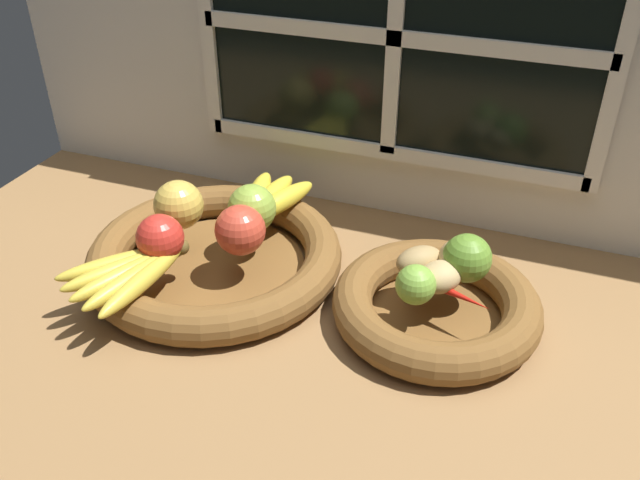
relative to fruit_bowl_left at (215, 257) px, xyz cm
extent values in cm
cube|color=olive|center=(19.59, -1.89, -4.11)|extent=(140.00, 90.00, 3.00)
cube|color=silver|center=(19.59, 28.11, 24.89)|extent=(140.00, 3.00, 55.00)
cube|color=black|center=(19.59, 26.21, 28.39)|extent=(64.00, 0.80, 38.00)
cube|color=white|center=(19.59, 25.61, 28.39)|extent=(2.40, 1.20, 38.00)
cube|color=white|center=(19.59, 25.61, 28.39)|extent=(64.00, 1.20, 2.40)
cube|color=white|center=(-12.41, 25.61, 28.39)|extent=(2.40, 1.20, 40.40)
cube|color=white|center=(51.59, 25.61, 28.39)|extent=(2.40, 1.20, 40.40)
cube|color=white|center=(19.59, 25.61, 9.39)|extent=(64.00, 1.20, 2.40)
cylinder|color=brown|center=(0.00, 0.00, -2.11)|extent=(27.21, 27.21, 1.00)
torus|color=brown|center=(0.00, 0.00, 0.19)|extent=(38.77, 38.77, 5.59)
cylinder|color=brown|center=(34.20, 0.00, -2.11)|extent=(19.03, 19.03, 1.00)
torus|color=brown|center=(34.20, 0.00, 0.19)|extent=(28.80, 28.80, 5.59)
sphere|color=red|center=(-4.69, -6.60, 6.40)|extent=(6.85, 6.85, 6.85)
sphere|color=#CC422D|center=(5.29, -1.17, 6.68)|extent=(7.40, 7.40, 7.40)
sphere|color=gold|center=(-6.59, 1.80, 6.80)|extent=(7.63, 7.63, 7.63)
sphere|color=#8CAD3D|center=(4.23, 5.00, 6.69)|extent=(7.41, 7.41, 7.41)
ellipsoid|color=gold|center=(-8.52, -11.40, 4.29)|extent=(13.98, 14.64, 2.62)
ellipsoid|color=gold|center=(-7.37, -12.31, 4.29)|extent=(11.95, 16.12, 2.62)
ellipsoid|color=gold|center=(-6.09, -13.02, 4.29)|extent=(9.59, 17.16, 2.62)
ellipsoid|color=gold|center=(-4.70, -13.51, 4.29)|extent=(6.97, 17.72, 2.62)
ellipsoid|color=gold|center=(-3.26, -13.76, 4.29)|extent=(4.15, 17.79, 2.62)
sphere|color=brown|center=(-2.49, -4.98, 4.29)|extent=(2.36, 2.36, 2.36)
ellipsoid|color=yellow|center=(5.90, 11.49, 4.64)|extent=(8.30, 15.79, 3.33)
ellipsoid|color=yellow|center=(3.84, 11.91, 4.64)|extent=(4.37, 15.76, 3.33)
ellipsoid|color=yellow|center=(1.75, 11.77, 4.64)|extent=(6.40, 15.92, 3.33)
sphere|color=brown|center=(3.32, 4.15, 4.64)|extent=(2.99, 2.99, 2.99)
ellipsoid|color=tan|center=(34.20, 0.00, 5.02)|extent=(7.90, 8.20, 4.09)
ellipsoid|color=#A38451|center=(30.81, 2.64, 5.04)|extent=(8.06, 7.97, 4.12)
ellipsoid|color=tan|center=(36.09, 4.15, 5.57)|extent=(6.94, 8.29, 5.18)
sphere|color=#7AAD3D|center=(31.76, -3.66, 5.67)|extent=(5.38, 5.38, 5.38)
sphere|color=olive|center=(37.05, 3.66, 6.37)|extent=(6.78, 6.78, 6.78)
cone|color=red|center=(35.92, -1.32, 3.98)|extent=(11.76, 5.64, 1.99)
camera|label=1|loc=(44.43, -73.08, 58.44)|focal=37.60mm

